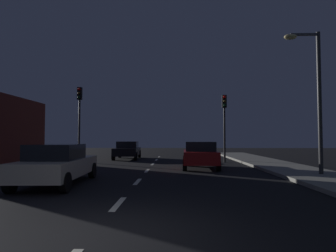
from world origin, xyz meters
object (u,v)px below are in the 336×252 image
at_px(car_adjacent_lane, 58,164).
at_px(car_stopped_ahead, 200,155).
at_px(traffic_signal_left, 79,110).
at_px(car_oncoming_far, 127,150).
at_px(traffic_signal_right, 224,115).
at_px(street_lamp_right, 314,88).

bearing_deg(car_adjacent_lane, car_stopped_ahead, 45.41).
bearing_deg(car_stopped_ahead, traffic_signal_left, 153.83).
distance_m(car_adjacent_lane, car_oncoming_far, 13.20).
xyz_separation_m(traffic_signal_right, street_lamp_right, (2.58, -7.65, 0.52)).
xyz_separation_m(traffic_signal_left, street_lamp_right, (12.95, -7.65, 0.14)).
bearing_deg(street_lamp_right, car_oncoming_far, 132.39).
height_order(traffic_signal_left, car_adjacent_lane, traffic_signal_left).
bearing_deg(car_stopped_ahead, street_lamp_right, -37.48).
relative_size(traffic_signal_left, traffic_signal_right, 1.13).
xyz_separation_m(car_oncoming_far, street_lamp_right, (10.02, -10.98, 3.14)).
bearing_deg(traffic_signal_right, car_oncoming_far, 155.87).
bearing_deg(traffic_signal_right, car_stopped_ahead, -117.16).
height_order(traffic_signal_right, street_lamp_right, street_lamp_right).
height_order(car_stopped_ahead, car_oncoming_far, car_stopped_ahead).
xyz_separation_m(traffic_signal_right, car_oncoming_far, (-7.44, 3.33, -2.61)).
relative_size(traffic_signal_left, car_oncoming_far, 1.24).
xyz_separation_m(traffic_signal_left, traffic_signal_right, (10.37, -0.00, -0.38)).
height_order(car_adjacent_lane, street_lamp_right, street_lamp_right).
relative_size(car_stopped_ahead, car_adjacent_lane, 0.87).
bearing_deg(street_lamp_right, traffic_signal_left, 149.43).
bearing_deg(car_stopped_ahead, car_adjacent_lane, -134.59).
height_order(traffic_signal_left, car_oncoming_far, traffic_signal_left).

